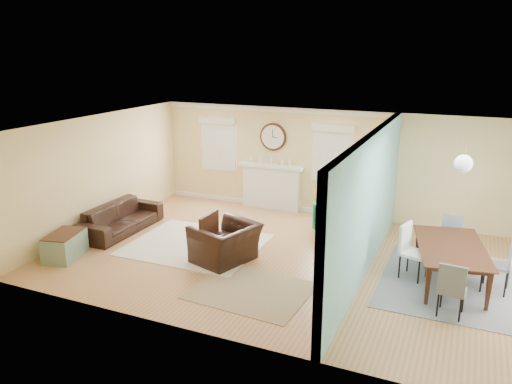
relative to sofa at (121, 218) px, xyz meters
The scene contains 27 objects.
floor 3.99m from the sofa, ahead, with size 9.00×9.00×0.00m, color #AA6C41.
wall_back 5.11m from the sofa, 37.52° to the left, with size 9.00×0.02×2.60m, color #DBBC7B.
wall_front 5.05m from the sofa, 36.59° to the right, with size 9.00×0.02×2.60m, color #DBBC7B.
wall_left 1.12m from the sofa, behind, with size 0.02×6.00×2.60m, color #DBBC7B.
ceiling 4.58m from the sofa, ahead, with size 9.00×6.00×0.02m, color white.
partition 5.59m from the sofa, ahead, with size 0.17×6.00×2.60m.
fireplace 3.84m from the sofa, 49.84° to the left, with size 1.70×0.30×1.17m.
wall_clock 4.19m from the sofa, 50.66° to the left, with size 0.70×0.07×0.70m.
window_left 3.42m from the sofa, 72.92° to the left, with size 1.05×0.13×1.42m.
window_right 5.20m from the sofa, 36.74° to the left, with size 1.05×0.13×1.42m.
pendant 7.22m from the sofa, ahead, with size 0.30×0.30×0.55m.
rug_cream 1.98m from the sofa, ahead, with size 2.67×2.32×0.01m, color silver.
rug_jute 4.16m from the sofa, 20.71° to the right, with size 1.94×1.59×0.01m, color tan.
rug_grey 6.99m from the sofa, ahead, with size 2.31×2.89×0.01m, color slate.
sofa is the anchor object (origin of this frame).
eames_chair 2.96m from the sofa, 10.32° to the right, with size 1.15×1.01×0.75m, color black.
green_chair 4.81m from the sofa, 24.80° to the left, with size 0.74×0.76×0.69m, color #11785A.
trunk 1.65m from the sofa, 92.47° to the right, with size 0.74×0.99×0.51m.
credenza 5.47m from the sofa, 18.00° to the left, with size 0.55×1.63×0.80m.
tv 5.50m from the sofa, 18.06° to the left, with size 1.02×0.13×0.59m, color black.
garden_stool 5.22m from the sofa, ahead, with size 0.36×0.36×0.53m, color white.
potted_plant 5.24m from the sofa, ahead, with size 0.41×0.36×0.46m, color #337F33.
dining_table 6.98m from the sofa, ahead, with size 1.99×1.11×0.70m, color #422215.
dining_chair_n 7.01m from the sofa, 10.94° to the left, with size 0.41×0.41×0.86m.
dining_chair_s 7.10m from the sofa, ahead, with size 0.44×0.44×0.91m.
dining_chair_w 6.35m from the sofa, ahead, with size 0.55×0.55×1.00m.
dining_chair_e 7.69m from the sofa, ahead, with size 0.51×0.51×1.03m.
Camera 1 is at (3.08, -8.56, 4.02)m, focal length 35.00 mm.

